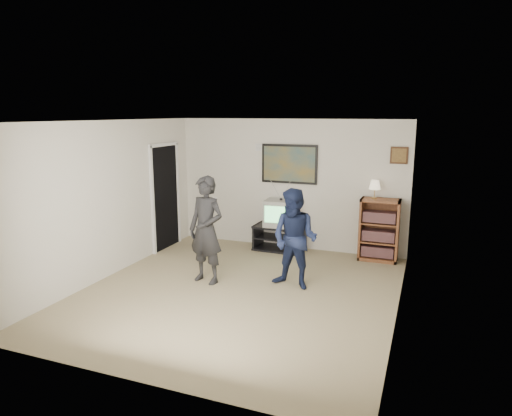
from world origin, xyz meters
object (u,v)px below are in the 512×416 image
Objects in this scene: crt_television at (281,213)px; bookshelf at (379,230)px; person_tall at (206,230)px; media_stand at (280,238)px; person_short at (295,239)px.

bookshelf is at bearing -3.60° from crt_television.
bookshelf is 0.67× the size of person_tall.
media_stand is at bearing 174.83° from crt_television.
person_tall reaches higher than person_short.
person_tall is at bearing -103.07° from media_stand.
crt_television is (0.02, 0.00, 0.49)m from media_stand.
person_tall is at bearing -158.82° from person_short.
media_stand is 1.65× the size of crt_television.
media_stand is 0.49m from crt_television.
crt_television is at bearing 1.88° from media_stand.
person_short reaches higher than media_stand.
person_short reaches higher than bookshelf.
bookshelf is 3.17m from person_tall.
media_stand is 0.88× the size of bookshelf.
person_short is (0.78, -1.76, 0.03)m from crt_television.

